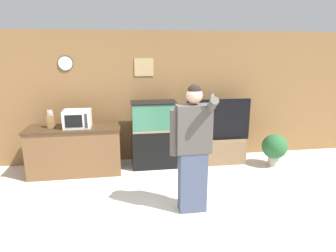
{
  "coord_description": "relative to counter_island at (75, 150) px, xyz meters",
  "views": [
    {
      "loc": [
        -0.35,
        -3.34,
        2.27
      ],
      "look_at": [
        0.36,
        1.27,
        1.05
      ],
      "focal_mm": 32.0,
      "sensor_mm": 36.0,
      "label": 1
    }
  ],
  "objects": [
    {
      "name": "wall_back_paneled",
      "position": [
        1.24,
        0.57,
        0.86
      ],
      "size": [
        10.0,
        0.08,
        2.6
      ],
      "color": "olive",
      "rests_on": "ground_plane"
    },
    {
      "name": "aquarium_on_stand",
      "position": [
        1.47,
        0.12,
        0.2
      ],
      "size": [
        0.86,
        0.48,
        1.29
      ],
      "color": "black",
      "rests_on": "ground_plane"
    },
    {
      "name": "ground_plane",
      "position": [
        1.24,
        -2.09,
        -0.44
      ],
      "size": [
        18.0,
        18.0,
        0.0
      ],
      "primitive_type": "plane",
      "color": "beige"
    },
    {
      "name": "person_standing",
      "position": [
        1.82,
        -1.64,
        0.5
      ],
      "size": [
        0.57,
        0.43,
        1.82
      ],
      "color": "#424C66",
      "rests_on": "ground_plane"
    },
    {
      "name": "knife_block",
      "position": [
        -0.38,
        0.01,
        0.57
      ],
      "size": [
        0.11,
        0.1,
        0.33
      ],
      "color": "olive",
      "rests_on": "counter_island"
    },
    {
      "name": "tv_on_stand",
      "position": [
        2.77,
        0.09,
        -0.06
      ],
      "size": [
        1.29,
        0.4,
        1.3
      ],
      "color": "brown",
      "rests_on": "ground_plane"
    },
    {
      "name": "potted_plant",
      "position": [
        3.8,
        -0.26,
        -0.06
      ],
      "size": [
        0.48,
        0.48,
        0.65
      ],
      "color": "#B2A899",
      "rests_on": "ground_plane"
    },
    {
      "name": "microwave",
      "position": [
        0.08,
        -0.02,
        0.6
      ],
      "size": [
        0.47,
        0.38,
        0.31
      ],
      "color": "white",
      "rests_on": "counter_island"
    },
    {
      "name": "counter_island",
      "position": [
        0.0,
        0.0,
        0.0
      ],
      "size": [
        1.67,
        0.66,
        0.89
      ],
      "color": "brown",
      "rests_on": "ground_plane"
    }
  ]
}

